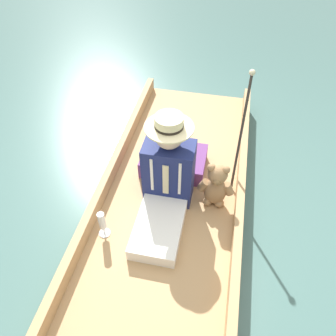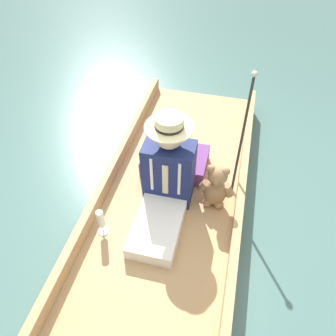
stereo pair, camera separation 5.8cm
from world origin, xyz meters
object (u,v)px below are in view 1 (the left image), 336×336
at_px(seated_person, 166,179).
at_px(wine_glass, 102,222).
at_px(walking_cane, 242,125).
at_px(teddy_bear, 216,186).

distance_m(seated_person, wine_glass, 0.55).
height_order(wine_glass, walking_cane, walking_cane).
height_order(seated_person, teddy_bear, seated_person).
bearing_deg(teddy_bear, wine_glass, 31.31).
distance_m(seated_person, walking_cane, 0.69).
relative_size(teddy_bear, wine_glass, 1.75).
relative_size(wine_glass, walking_cane, 0.25).
bearing_deg(seated_person, walking_cane, -142.12).
bearing_deg(wine_glass, seated_person, -136.81).
bearing_deg(walking_cane, wine_glass, 41.34).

